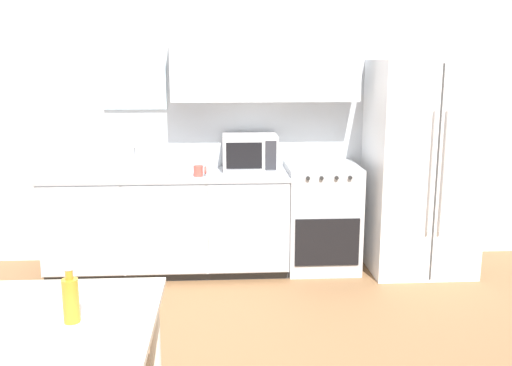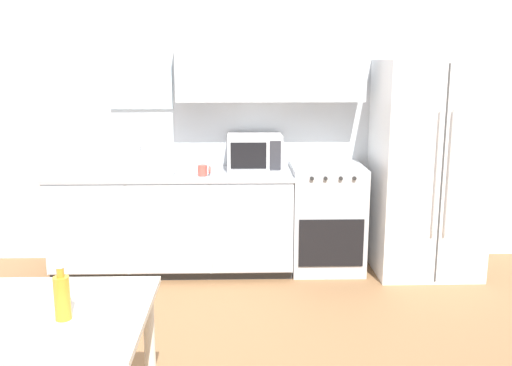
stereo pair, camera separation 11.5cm
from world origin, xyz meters
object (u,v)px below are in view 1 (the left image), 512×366
Objects in this scene: microwave at (250,152)px; dining_table at (25,340)px; drink_bottle at (71,299)px; coffee_mug at (199,171)px; refrigerator at (421,167)px; oven_range at (321,217)px.

dining_table is at bearing -112.49° from microwave.
microwave reaches higher than dining_table.
drink_bottle is at bearing -14.87° from dining_table.
microwave is 4.42× the size of coffee_mug.
refrigerator is 3.47m from drink_bottle.
microwave is 0.52m from coffee_mug.
oven_range is 1.96× the size of microwave.
drink_bottle reaches higher than dining_table.
refrigerator reaches higher than microwave.
microwave is 1.91× the size of drink_bottle.
dining_table is at bearing -124.13° from oven_range.
refrigerator is at bearing 3.17° from coffee_mug.
dining_table is at bearing -136.10° from refrigerator.
coffee_mug is 0.10× the size of dining_table.
coffee_mug reaches higher than oven_range.
drink_bottle is (0.22, -0.06, 0.21)m from dining_table.
refrigerator is at bearing -6.30° from microwave.
refrigerator is 7.41× the size of drink_bottle.
microwave is (-0.63, 0.10, 0.57)m from oven_range.
oven_range is 0.97m from refrigerator.
microwave reaches higher than coffee_mug.
oven_range is 3.09m from dining_table.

